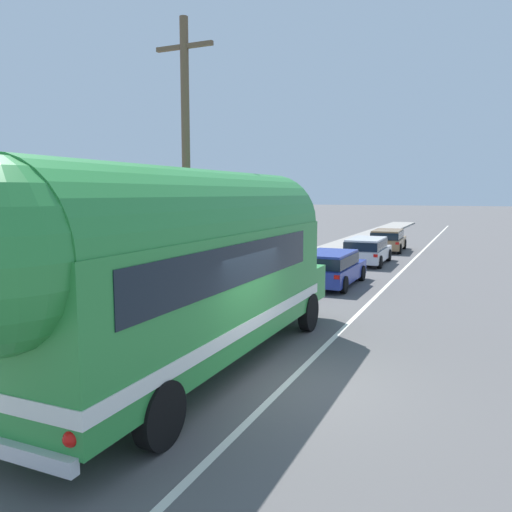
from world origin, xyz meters
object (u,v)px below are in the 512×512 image
(utility_pole, at_px, (186,166))
(car_third, at_px, (388,239))
(car_second, at_px, (367,249))
(car_lead, at_px, (330,266))
(painted_bus, at_px, (181,263))

(utility_pole, height_order, car_third, utility_pole)
(car_third, bearing_deg, car_second, -89.84)
(utility_pole, distance_m, car_lead, 7.89)
(car_lead, relative_size, car_second, 1.01)
(car_second, bearing_deg, painted_bus, -89.92)
(painted_bus, xyz_separation_m, car_lead, (-0.09, 10.97, -1.52))
(utility_pole, xyz_separation_m, car_second, (2.56, 13.26, -3.63))
(car_lead, xyz_separation_m, car_third, (0.05, 13.19, 0.01))
(car_second, bearing_deg, car_lead, -90.58)
(car_second, bearing_deg, utility_pole, -100.91)
(painted_bus, height_order, car_second, painted_bus)
(utility_pole, relative_size, car_lead, 1.93)
(car_third, bearing_deg, car_lead, -90.22)
(utility_pole, xyz_separation_m, painted_bus, (2.58, -4.42, -2.12))
(utility_pole, distance_m, painted_bus, 5.54)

